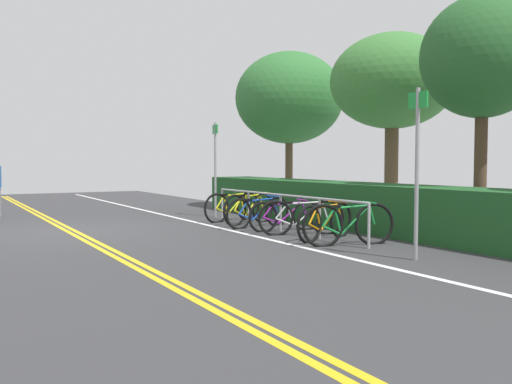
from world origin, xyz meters
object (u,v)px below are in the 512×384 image
(bicycle_3, at_px, (285,216))
(bicycle_6, at_px, (349,224))
(bicycle_4, at_px, (302,217))
(sign_post_far, at_px, (417,158))
(tree_far_right, at_px, (483,58))
(bike_rack, at_px, (281,203))
(bicycle_5, at_px, (326,221))
(sign_post_near, at_px, (215,161))
(tree_mid, at_px, (392,82))
(tree_near_left, at_px, (289,98))
(bicycle_1, at_px, (249,209))
(bicycle_0, at_px, (233,207))
(bicycle_2, at_px, (258,212))

(bicycle_3, height_order, bicycle_6, bicycle_6)
(bicycle_3, bearing_deg, bicycle_4, -3.83)
(sign_post_far, height_order, tree_far_right, tree_far_right)
(bike_rack, height_order, bicycle_5, bike_rack)
(bicycle_6, height_order, sign_post_near, sign_post_near)
(bicycle_3, height_order, tree_mid, tree_mid)
(sign_post_near, xyz_separation_m, tree_near_left, (-1.43, 3.29, 1.98))
(bicycle_5, height_order, sign_post_near, sign_post_near)
(bicycle_1, height_order, tree_near_left, tree_near_left)
(bicycle_4, bearing_deg, bicycle_1, 179.30)
(bicycle_1, height_order, sign_post_far, sign_post_far)
(bicycle_3, bearing_deg, bicycle_6, -3.58)
(tree_near_left, height_order, tree_far_right, tree_near_left)
(bicycle_4, xyz_separation_m, tree_mid, (-1.47, 3.84, 3.16))
(sign_post_near, bearing_deg, bicycle_1, -1.01)
(bike_rack, distance_m, bicycle_0, 2.22)
(bike_rack, relative_size, bicycle_5, 3.31)
(bicycle_6, relative_size, sign_post_near, 0.69)
(sign_post_near, distance_m, tree_mid, 5.03)
(bicycle_5, distance_m, sign_post_far, 2.71)
(bicycle_5, bearing_deg, tree_mid, 120.57)
(bicycle_0, bearing_deg, tree_mid, 69.24)
(tree_near_left, bearing_deg, bicycle_6, -25.86)
(bicycle_5, bearing_deg, tree_near_left, 152.03)
(bicycle_1, relative_size, tree_far_right, 0.35)
(tree_near_left, bearing_deg, bicycle_0, -52.61)
(bicycle_2, distance_m, tree_near_left, 6.15)
(sign_post_far, bearing_deg, bicycle_3, 176.76)
(sign_post_far, bearing_deg, bicycle_5, 176.01)
(bicycle_1, relative_size, bicycle_2, 0.93)
(sign_post_near, relative_size, tree_near_left, 0.51)
(bicycle_0, height_order, sign_post_near, sign_post_near)
(bicycle_3, distance_m, sign_post_far, 4.10)
(sign_post_near, relative_size, tree_far_right, 0.53)
(bike_rack, distance_m, tree_far_right, 4.95)
(bicycle_4, xyz_separation_m, tree_far_right, (1.90, 2.97, 3.15))
(bicycle_4, height_order, tree_mid, tree_mid)
(bicycle_0, bearing_deg, tree_far_right, 31.81)
(bike_rack, xyz_separation_m, tree_far_right, (2.63, 3.01, 2.91))
(bicycle_2, bearing_deg, bicycle_3, 10.25)
(bicycle_2, relative_size, sign_post_near, 0.71)
(bicycle_0, distance_m, tree_near_left, 5.28)
(bicycle_0, distance_m, bicycle_5, 3.74)
(bicycle_3, height_order, sign_post_far, sign_post_far)
(bicycle_3, bearing_deg, bicycle_0, -178.11)
(bicycle_0, bearing_deg, sign_post_near, 175.59)
(bike_rack, distance_m, bicycle_5, 1.55)
(bicycle_4, relative_size, sign_post_near, 0.69)
(bicycle_0, distance_m, sign_post_near, 1.62)
(bicycle_6, bearing_deg, bike_rack, 178.51)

